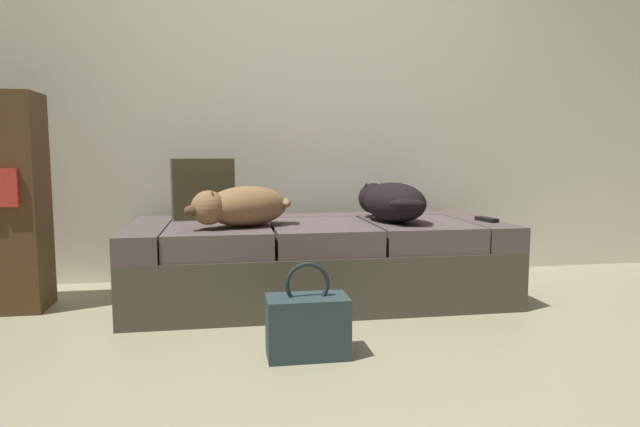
{
  "coord_description": "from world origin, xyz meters",
  "views": [
    {
      "loc": [
        -0.49,
        -1.83,
        0.8
      ],
      "look_at": [
        0.0,
        1.05,
        0.48
      ],
      "focal_mm": 30.93,
      "sensor_mm": 36.0,
      "label": 1
    }
  ],
  "objects_px": {
    "couch": "(318,261)",
    "dog_tan": "(241,206)",
    "dog_dark": "(390,201)",
    "throw_pillow": "(203,189)",
    "handbag": "(308,325)",
    "tv_remote": "(487,219)"
  },
  "relations": [
    {
      "from": "couch",
      "to": "dog_tan",
      "type": "xyz_separation_m",
      "value": [
        -0.42,
        -0.14,
        0.32
      ]
    },
    {
      "from": "couch",
      "to": "dog_dark",
      "type": "height_order",
      "value": "dog_dark"
    },
    {
      "from": "throw_pillow",
      "to": "dog_tan",
      "type": "bearing_deg",
      "value": -61.48
    },
    {
      "from": "couch",
      "to": "handbag",
      "type": "xyz_separation_m",
      "value": [
        -0.18,
        -0.84,
        -0.09
      ]
    },
    {
      "from": "dog_tan",
      "to": "dog_dark",
      "type": "bearing_deg",
      "value": 6.64
    },
    {
      "from": "dog_tan",
      "to": "throw_pillow",
      "type": "xyz_separation_m",
      "value": [
        -0.2,
        0.37,
        0.07
      ]
    },
    {
      "from": "dog_tan",
      "to": "handbag",
      "type": "distance_m",
      "value": 0.84
    },
    {
      "from": "dog_dark",
      "to": "handbag",
      "type": "relative_size",
      "value": 1.63
    },
    {
      "from": "tv_remote",
      "to": "throw_pillow",
      "type": "height_order",
      "value": "throw_pillow"
    },
    {
      "from": "handbag",
      "to": "couch",
      "type": "bearing_deg",
      "value": 77.67
    },
    {
      "from": "dog_tan",
      "to": "tv_remote",
      "type": "relative_size",
      "value": 3.82
    },
    {
      "from": "dog_tan",
      "to": "throw_pillow",
      "type": "relative_size",
      "value": 1.68
    },
    {
      "from": "couch",
      "to": "throw_pillow",
      "type": "bearing_deg",
      "value": 159.77
    },
    {
      "from": "couch",
      "to": "dog_dark",
      "type": "xyz_separation_m",
      "value": [
        0.39,
        -0.05,
        0.32
      ]
    },
    {
      "from": "tv_remote",
      "to": "handbag",
      "type": "relative_size",
      "value": 0.4
    },
    {
      "from": "dog_dark",
      "to": "throw_pillow",
      "type": "height_order",
      "value": "throw_pillow"
    },
    {
      "from": "dog_dark",
      "to": "handbag",
      "type": "distance_m",
      "value": 1.06
    },
    {
      "from": "couch",
      "to": "tv_remote",
      "type": "xyz_separation_m",
      "value": [
        0.91,
        -0.14,
        0.23
      ]
    },
    {
      "from": "tv_remote",
      "to": "handbag",
      "type": "distance_m",
      "value": 1.33
    },
    {
      "from": "tv_remote",
      "to": "throw_pillow",
      "type": "bearing_deg",
      "value": 153.84
    },
    {
      "from": "dog_tan",
      "to": "throw_pillow",
      "type": "height_order",
      "value": "throw_pillow"
    },
    {
      "from": "dog_dark",
      "to": "throw_pillow",
      "type": "relative_size",
      "value": 1.81
    }
  ]
}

